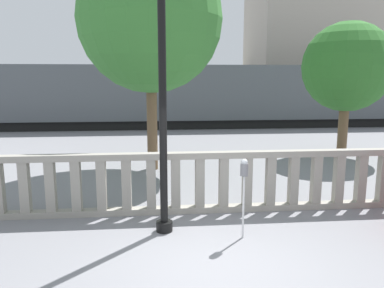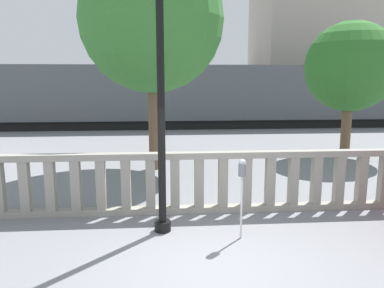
# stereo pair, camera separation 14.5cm
# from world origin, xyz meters

# --- Properties ---
(ground_plane) EXTENTS (160.00, 160.00, 0.00)m
(ground_plane) POSITION_xyz_m (0.00, 0.00, 0.00)
(ground_plane) COLOR slate
(balustrade) EXTENTS (12.71, 0.24, 1.39)m
(balustrade) POSITION_xyz_m (0.00, 2.56, 0.69)
(balustrade) COLOR gray
(balustrade) RESTS_ON ground
(lamppost) EXTENTS (0.43, 0.43, 5.58)m
(lamppost) POSITION_xyz_m (-0.82, 1.57, 3.42)
(lamppost) COLOR black
(lamppost) RESTS_ON ground
(parking_meter) EXTENTS (0.15, 0.15, 1.54)m
(parking_meter) POSITION_xyz_m (0.66, 1.11, 1.20)
(parking_meter) COLOR silver
(parking_meter) RESTS_ON ground
(train_near) EXTENTS (29.10, 2.81, 4.36)m
(train_near) POSITION_xyz_m (2.81, 17.54, 1.97)
(train_near) COLOR black
(train_near) RESTS_ON ground
(train_far) EXTENTS (28.62, 3.07, 4.28)m
(train_far) POSITION_xyz_m (3.61, 30.18, 1.92)
(train_far) COLOR black
(train_far) RESTS_ON ground
(building_block) EXTENTS (11.26, 7.76, 14.78)m
(building_block) POSITION_xyz_m (12.97, 26.61, 7.39)
(building_block) COLOR #ADA393
(building_block) RESTS_ON ground
(tree_left) EXTENTS (3.35, 3.35, 5.10)m
(tree_left) POSITION_xyz_m (6.23, 8.26, 3.40)
(tree_left) COLOR brown
(tree_left) RESTS_ON ground
(tree_right) EXTENTS (4.55, 4.55, 7.06)m
(tree_right) POSITION_xyz_m (-1.09, 6.78, 4.78)
(tree_right) COLOR brown
(tree_right) RESTS_ON ground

